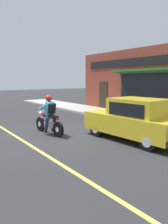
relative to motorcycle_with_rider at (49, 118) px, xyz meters
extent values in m
plane|color=#2B2B2D|center=(0.52, -0.11, -0.68)|extent=(80.00, 80.00, 0.00)
cube|color=#ADAAA3|center=(5.43, 2.89, -0.61)|extent=(2.60, 22.00, 0.14)
cube|color=brown|center=(6.98, 1.56, 1.42)|extent=(0.50, 10.09, 4.20)
cube|color=black|center=(6.71, 0.30, 0.87)|extent=(0.04, 4.24, 2.10)
cube|color=black|center=(6.73, 0.30, 0.87)|extent=(0.02, 4.44, 2.20)
cube|color=#2D2319|center=(6.71, 4.33, 0.37)|extent=(0.04, 0.90, 2.10)
cube|color=#235623|center=(6.38, 0.30, 2.07)|extent=(0.81, 4.84, 0.24)
cube|color=black|center=(6.70, 1.56, 2.67)|extent=(0.06, 8.57, 0.50)
cylinder|color=black|center=(-0.06, 0.72, -0.37)|extent=(0.15, 0.63, 0.62)
cylinder|color=silver|center=(-0.06, 0.72, -0.37)|extent=(0.14, 0.23, 0.22)
cylinder|color=black|center=(0.05, -0.68, -0.37)|extent=(0.15, 0.63, 0.62)
cylinder|color=silver|center=(0.05, -0.68, -0.37)|extent=(0.14, 0.23, 0.22)
cube|color=silver|center=(0.00, -0.03, -0.29)|extent=(0.31, 0.42, 0.24)
ellipsoid|color=#B21919|center=(-0.02, 0.22, 0.12)|extent=(0.34, 0.54, 0.24)
cube|color=black|center=(0.02, -0.26, 0.08)|extent=(0.30, 0.58, 0.10)
cylinder|color=silver|center=(-0.05, 0.62, -0.05)|extent=(0.10, 0.33, 0.68)
cylinder|color=silver|center=(-0.04, 0.50, 0.23)|extent=(0.56, 0.08, 0.04)
sphere|color=silver|center=(-0.06, 0.67, 0.11)|extent=(0.16, 0.16, 0.16)
cylinder|color=silver|center=(0.19, -0.41, -0.39)|extent=(0.12, 0.55, 0.08)
cube|color=red|center=(0.05, -0.63, 0.05)|extent=(0.12, 0.07, 0.08)
cylinder|color=#282D4C|center=(-0.17, -0.11, -0.25)|extent=(0.17, 0.36, 0.71)
cylinder|color=#282D4C|center=(0.19, -0.08, -0.25)|extent=(0.17, 0.36, 0.71)
cube|color=#33B2D1|center=(0.00, -0.08, 0.40)|extent=(0.37, 0.35, 0.57)
cylinder|color=#33B2D1|center=(-0.21, 0.14, 0.44)|extent=(0.13, 0.52, 0.26)
cylinder|color=#33B2D1|center=(0.18, 0.18, 0.44)|extent=(0.13, 0.52, 0.26)
sphere|color=#A51919|center=(0.00, -0.02, 0.81)|extent=(0.26, 0.26, 0.26)
cube|color=black|center=(0.02, -0.24, 0.42)|extent=(0.30, 0.26, 0.42)
cylinder|color=black|center=(1.37, -1.45, -0.38)|extent=(0.22, 0.61, 0.60)
cylinder|color=silver|center=(1.37, -1.45, -0.38)|extent=(0.22, 0.34, 0.33)
cylinder|color=black|center=(2.80, -1.36, -0.38)|extent=(0.22, 0.61, 0.60)
cylinder|color=silver|center=(2.80, -1.36, -0.38)|extent=(0.22, 0.34, 0.33)
cylinder|color=black|center=(1.52, -3.84, -0.38)|extent=(0.22, 0.61, 0.60)
cylinder|color=silver|center=(1.52, -3.84, -0.38)|extent=(0.22, 0.34, 0.33)
cube|color=gold|center=(2.16, -2.60, -0.08)|extent=(1.87, 3.80, 0.70)
cube|color=gold|center=(2.18, -2.85, 0.56)|extent=(1.56, 1.99, 0.66)
cube|color=black|center=(2.12, -1.98, 0.51)|extent=(1.34, 0.43, 0.51)
cube|color=black|center=(1.45, -2.90, 0.54)|extent=(0.13, 1.52, 0.46)
cube|color=black|center=(2.90, -2.80, 0.54)|extent=(0.13, 1.52, 0.46)
cube|color=silver|center=(1.54, -0.78, 0.04)|extent=(0.24, 0.06, 0.14)
cube|color=silver|center=(2.55, -0.71, 0.04)|extent=(0.24, 0.06, 0.14)
cube|color=#28282B|center=(2.04, -0.77, -0.33)|extent=(1.61, 0.22, 0.20)
cube|color=black|center=(6.01, 3.06, -0.52)|extent=(0.36, 0.36, 0.04)
cone|color=orange|center=(6.01, 3.06, -0.22)|extent=(0.28, 0.28, 0.56)
cylinder|color=white|center=(6.01, 3.06, -0.20)|extent=(0.20, 0.20, 0.08)
camera|label=1|loc=(-4.05, -8.07, 1.57)|focal=35.00mm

